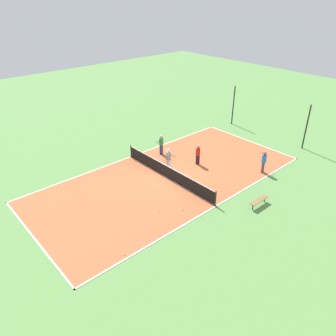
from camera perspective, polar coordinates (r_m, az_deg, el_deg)
ground_plane at (r=24.70m, az=0.00°, el=-1.83°), size 80.00×80.00×0.00m
court_surface at (r=24.70m, az=0.00°, el=-1.81°), size 9.66×20.55×0.02m
tennis_net at (r=24.41m, az=0.00°, el=-0.67°), size 9.46×0.10×1.09m
bench at (r=22.37m, az=15.59°, el=-5.49°), size 0.36×1.63×0.45m
player_near_blue at (r=26.08m, az=16.35°, el=1.26°), size 0.83×0.94×1.74m
player_coach_red at (r=26.34m, az=5.23°, el=2.50°), size 0.41×0.41×1.64m
player_baseline_gray at (r=25.52m, az=0.11°, el=1.86°), size 0.94×0.37×1.72m
player_far_green at (r=27.85m, az=-1.20°, el=4.31°), size 0.62×0.99×1.75m
tennis_ball_right_alley at (r=25.43m, az=-7.30°, el=-0.97°), size 0.07×0.07×0.07m
tennis_ball_far_baseline at (r=21.30m, az=2.59°, el=-7.30°), size 0.07×0.07×0.07m
tennis_ball_near_net at (r=21.12m, az=-1.54°, el=-7.63°), size 0.07×0.07×0.07m
tennis_ball_left_sideline at (r=18.35m, az=-7.58°, el=-14.68°), size 0.07×0.07×0.07m
fence_post_back_left at (r=34.87m, az=11.30°, el=10.65°), size 0.12×0.12×4.01m
fence_post_back_right at (r=31.02m, az=22.96°, el=6.56°), size 0.12×0.12×4.01m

